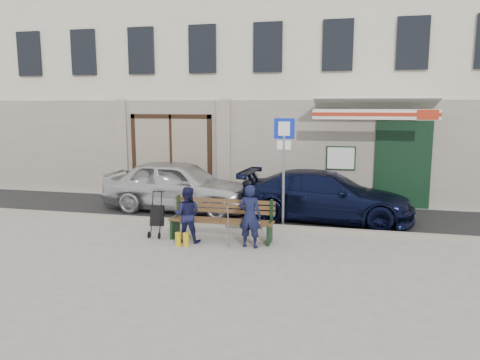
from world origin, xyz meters
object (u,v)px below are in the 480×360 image
(bench, at_px, (219,220))
(woman, at_px, (187,215))
(car_navy, at_px, (326,196))
(stroller, at_px, (157,217))
(car_silver, at_px, (179,185))
(parking_sign, at_px, (284,155))
(man, at_px, (250,216))

(bench, distance_m, woman, 0.76)
(car_navy, distance_m, stroller, 4.50)
(car_silver, bearing_deg, parking_sign, -105.95)
(car_silver, xyz_separation_m, stroller, (0.44, -2.64, -0.28))
(bench, bearing_deg, stroller, -178.13)
(parking_sign, height_order, man, parking_sign)
(car_silver, distance_m, car_navy, 4.20)
(car_navy, xyz_separation_m, man, (-1.46, -2.81, 0.03))
(bench, height_order, woman, woman)
(parking_sign, relative_size, bench, 1.14)
(parking_sign, distance_m, stroller, 3.44)
(car_navy, relative_size, parking_sign, 1.67)
(parking_sign, bearing_deg, bench, -131.25)
(parking_sign, distance_m, man, 2.25)
(car_navy, height_order, woman, car_navy)
(woman, bearing_deg, man, 173.62)
(parking_sign, bearing_deg, man, -104.85)
(parking_sign, xyz_separation_m, stroller, (-2.75, -1.54, -1.37))
(stroller, bearing_deg, man, -16.75)
(woman, bearing_deg, car_silver, -70.34)
(parking_sign, height_order, bench, parking_sign)
(parking_sign, relative_size, stroller, 2.59)
(car_navy, distance_m, woman, 4.01)
(parking_sign, xyz_separation_m, woman, (-1.90, -1.83, -1.21))
(bench, bearing_deg, car_navy, 46.96)
(bench, relative_size, woman, 1.90)
(car_silver, distance_m, parking_sign, 3.55)
(man, xyz_separation_m, woman, (-1.45, 0.06, -0.06))
(car_silver, relative_size, car_navy, 0.97)
(stroller, bearing_deg, parking_sign, 20.97)
(parking_sign, distance_m, woman, 2.90)
(stroller, bearing_deg, car_navy, 25.01)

